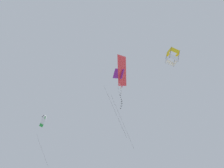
# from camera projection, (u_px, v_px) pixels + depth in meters

# --- Properties ---
(kite_delta_highest) EXTENTS (2.79, 3.36, 7.05)m
(kite_delta_highest) POSITION_uv_depth(u_px,v_px,m) (121.00, 71.00, 35.09)
(kite_delta_highest) COLOR red
(kite_box_near_right) EXTENTS (1.51, 1.63, 1.72)m
(kite_box_near_right) POSITION_uv_depth(u_px,v_px,m) (172.00, 57.00, 39.53)
(kite_box_near_right) COLOR yellow
(kite_diamond_upper_right) EXTENTS (2.78, 2.31, 9.62)m
(kite_diamond_upper_right) POSITION_uv_depth(u_px,v_px,m) (123.00, 81.00, 46.15)
(kite_diamond_upper_right) COLOR #DB2D93
(kite_fish_near_left) EXTENTS (3.45, 2.53, 9.19)m
(kite_fish_near_left) POSITION_uv_depth(u_px,v_px,m) (44.00, 120.00, 47.45)
(kite_fish_near_left) COLOR white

